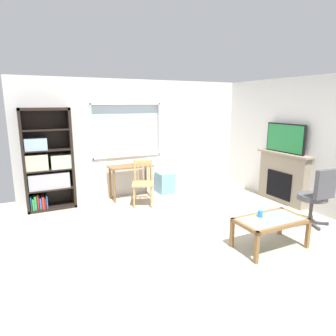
# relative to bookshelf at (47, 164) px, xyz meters

# --- Properties ---
(ground) EXTENTS (6.09, 6.12, 0.02)m
(ground) POSITION_rel_bookshelf_xyz_m (1.93, -2.32, -0.89)
(ground) COLOR #B2A893
(wall_back_with_window) EXTENTS (5.09, 0.15, 2.53)m
(wall_back_with_window) POSITION_rel_bookshelf_xyz_m (1.97, 0.24, 0.36)
(wall_back_with_window) COLOR silver
(wall_back_with_window) RESTS_ON ground
(wall_right) EXTENTS (0.12, 5.32, 2.53)m
(wall_right) POSITION_rel_bookshelf_xyz_m (4.54, -2.32, 0.39)
(wall_right) COLOR silver
(wall_right) RESTS_ON ground
(bookshelf) EXTENTS (0.90, 0.38, 1.95)m
(bookshelf) POSITION_rel_bookshelf_xyz_m (0.00, 0.00, 0.00)
(bookshelf) COLOR black
(bookshelf) RESTS_ON ground
(desk_under_window) EXTENTS (0.92, 0.41, 0.73)m
(desk_under_window) POSITION_rel_bookshelf_xyz_m (1.64, -0.11, -0.28)
(desk_under_window) COLOR brown
(desk_under_window) RESTS_ON ground
(wooden_chair) EXTENTS (0.55, 0.54, 0.90)m
(wooden_chair) POSITION_rel_bookshelf_xyz_m (1.72, -0.63, -0.42)
(wooden_chair) COLOR tan
(wooden_chair) RESTS_ON ground
(plastic_drawer_unit) EXTENTS (0.35, 0.40, 0.47)m
(plastic_drawer_unit) POSITION_rel_bookshelf_xyz_m (2.48, -0.06, -0.64)
(plastic_drawer_unit) COLOR #72ADDB
(plastic_drawer_unit) RESTS_ON ground
(fireplace) EXTENTS (0.26, 1.24, 1.05)m
(fireplace) POSITION_rel_bookshelf_xyz_m (4.38, -1.73, -0.35)
(fireplace) COLOR gray
(fireplace) RESTS_ON ground
(tv) EXTENTS (0.06, 0.94, 0.59)m
(tv) POSITION_rel_bookshelf_xyz_m (4.36, -1.73, 0.46)
(tv) COLOR black
(tv) RESTS_ON fireplace
(office_chair) EXTENTS (0.57, 0.58, 1.00)m
(office_chair) POSITION_rel_bookshelf_xyz_m (3.92, -2.89, -0.32)
(office_chair) COLOR #4C4C51
(office_chair) RESTS_ON ground
(coffee_table) EXTENTS (1.00, 0.55, 0.44)m
(coffee_table) POSITION_rel_bookshelf_xyz_m (2.67, -3.13, -0.51)
(coffee_table) COLOR #8C9E99
(coffee_table) RESTS_ON ground
(sippy_cup) EXTENTS (0.07, 0.07, 0.09)m
(sippy_cup) POSITION_rel_bookshelf_xyz_m (2.58, -3.00, -0.40)
(sippy_cup) COLOR #337FD6
(sippy_cup) RESTS_ON coffee_table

